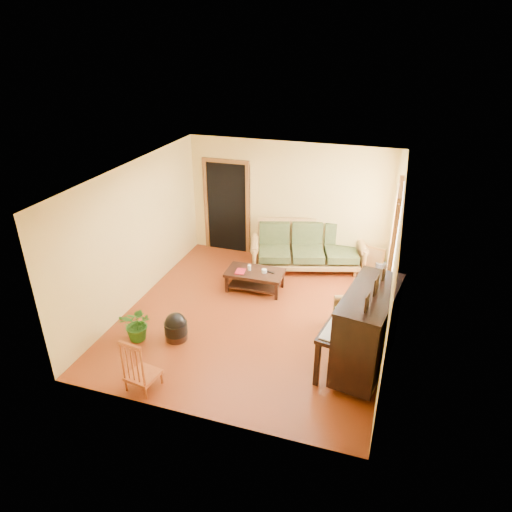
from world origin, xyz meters
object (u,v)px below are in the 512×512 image
(potted_plant, at_px, (138,324))
(piano, at_px, (366,332))
(footstool, at_px, (176,330))
(armchair, at_px, (356,313))
(ceramic_crock, at_px, (380,268))
(coffee_table, at_px, (255,281))
(sofa, at_px, (308,247))
(red_chair, at_px, (141,363))

(potted_plant, bearing_deg, piano, 6.03)
(piano, distance_m, footstool, 3.05)
(armchair, height_order, footstool, armchair)
(armchair, height_order, ceramic_crock, armchair)
(armchair, xyz_separation_m, footstool, (-2.78, -1.07, -0.20))
(footstool, distance_m, potted_plant, 0.63)
(coffee_table, distance_m, armchair, 2.21)
(sofa, relative_size, coffee_table, 2.09)
(sofa, distance_m, ceramic_crock, 1.57)
(piano, relative_size, ceramic_crock, 5.50)
(footstool, bearing_deg, ceramic_crock, 47.60)
(coffee_table, distance_m, potted_plant, 2.50)
(ceramic_crock, bearing_deg, coffee_table, -148.53)
(armchair, distance_m, footstool, 2.98)
(piano, bearing_deg, armchair, 114.36)
(sofa, height_order, potted_plant, sofa)
(ceramic_crock, relative_size, potted_plant, 0.46)
(sofa, distance_m, piano, 3.29)
(armchair, bearing_deg, footstool, -179.24)
(sofa, relative_size, footstool, 6.14)
(red_chair, height_order, potted_plant, red_chair)
(piano, height_order, footstool, piano)
(sofa, relative_size, potted_plant, 3.91)
(armchair, distance_m, ceramic_crock, 2.29)
(footstool, xyz_separation_m, red_chair, (0.08, -1.18, 0.25))
(armchair, distance_m, potted_plant, 3.59)
(red_chair, bearing_deg, potted_plant, 132.58)
(sofa, height_order, footstool, sofa)
(coffee_table, xyz_separation_m, piano, (2.27, -1.74, 0.46))
(footstool, height_order, red_chair, red_chair)
(armchair, bearing_deg, potted_plant, -179.69)
(sofa, xyz_separation_m, footstool, (-1.53, -3.12, -0.32))
(armchair, bearing_deg, sofa, 100.96)
(footstool, relative_size, red_chair, 0.44)
(coffee_table, distance_m, footstool, 2.06)
(armchair, bearing_deg, ceramic_crock, 62.86)
(sofa, bearing_deg, ceramic_crock, -8.43)
(potted_plant, bearing_deg, ceramic_crock, 44.21)
(piano, bearing_deg, potted_plant, -164.29)
(coffee_table, bearing_deg, potted_plant, -122.02)
(sofa, distance_m, red_chair, 4.53)
(piano, distance_m, ceramic_crock, 3.19)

